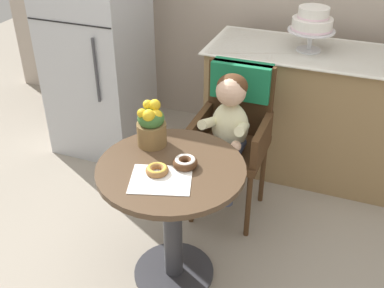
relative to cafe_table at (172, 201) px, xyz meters
name	(u,v)px	position (x,y,z in m)	size (l,w,h in m)	color
ground_plane	(174,273)	(0.00, 0.00, -0.51)	(8.00, 8.00, 0.00)	gray
cafe_table	(172,201)	(0.00, 0.00, 0.00)	(0.72, 0.72, 0.72)	#4C3826
wicker_chair	(236,118)	(0.11, 0.72, 0.13)	(0.42, 0.45, 0.95)	#472D19
seated_child	(228,124)	(0.11, 0.56, 0.17)	(0.27, 0.32, 0.73)	beige
paper_napkin	(161,180)	(0.00, -0.12, 0.21)	(0.28, 0.23, 0.00)	white
donut_front	(185,162)	(0.06, 0.02, 0.24)	(0.12, 0.12, 0.05)	#4C2D19
donut_mid	(157,170)	(-0.04, -0.07, 0.23)	(0.11, 0.11, 0.04)	#936033
flower_vase	(151,125)	(-0.17, 0.15, 0.32)	(0.15, 0.15, 0.24)	brown
display_counter	(319,114)	(0.55, 1.30, -0.05)	(1.56, 0.62, 0.90)	#93754C
tiered_cake_stand	(312,22)	(0.42, 1.30, 0.58)	(0.30, 0.30, 0.28)	silver
refrigerator	(96,40)	(-1.05, 1.10, 0.34)	(0.64, 0.63, 1.70)	#B7BABF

